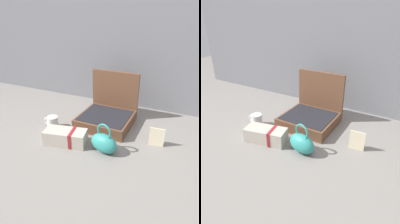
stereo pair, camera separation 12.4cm
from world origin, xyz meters
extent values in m
plane|color=slate|center=(0.00, 0.00, 0.00)|extent=(6.00, 6.00, 0.00)
cube|color=slate|center=(0.00, 0.58, 0.70)|extent=(3.20, 0.06, 1.40)
cube|color=brown|center=(-0.05, 0.13, 0.04)|extent=(0.36, 0.33, 0.08)
cube|color=black|center=(-0.05, 0.13, 0.08)|extent=(0.33, 0.30, 0.00)
cube|color=brown|center=(-0.05, 0.31, 0.18)|extent=(0.36, 0.02, 0.35)
ellipsoid|color=teal|center=(0.07, -0.16, 0.06)|extent=(0.19, 0.13, 0.11)
torus|color=teal|center=(0.07, -0.16, 0.14)|extent=(0.09, 0.03, 0.09)
cube|color=#B2A899|center=(-0.18, -0.18, 0.05)|extent=(0.27, 0.16, 0.09)
cube|color=maroon|center=(-0.14, -0.17, 0.05)|extent=(0.04, 0.12, 0.09)
cylinder|color=silver|center=(-0.37, -0.05, 0.04)|extent=(0.08, 0.08, 0.08)
torus|color=silver|center=(-0.41, -0.05, 0.04)|extent=(0.06, 0.01, 0.06)
cube|color=beige|center=(0.33, 0.03, 0.06)|extent=(0.09, 0.01, 0.12)
camera|label=1|loc=(0.44, -1.03, 0.72)|focal=32.03mm
camera|label=2|loc=(0.55, -0.98, 0.72)|focal=32.03mm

